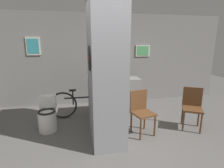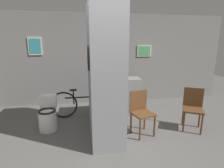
% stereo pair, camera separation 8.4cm
% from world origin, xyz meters
% --- Properties ---
extents(ground_plane, '(14.00, 14.00, 0.00)m').
position_xyz_m(ground_plane, '(0.00, 0.00, 0.00)').
color(ground_plane, '#5B5956').
extents(wall_back, '(8.00, 0.09, 2.60)m').
position_xyz_m(wall_back, '(0.00, 2.63, 1.30)').
color(wall_back, gray).
rests_on(wall_back, ground_plane).
extents(pillar_center, '(0.60, 1.17, 2.60)m').
position_xyz_m(pillar_center, '(0.04, 0.58, 1.30)').
color(pillar_center, gray).
rests_on(pillar_center, ground_plane).
extents(counter_shelf, '(1.28, 0.44, 0.93)m').
position_xyz_m(counter_shelf, '(0.42, 1.62, 0.46)').
color(counter_shelf, gray).
rests_on(counter_shelf, ground_plane).
extents(toilet, '(0.37, 0.53, 0.70)m').
position_xyz_m(toilet, '(-1.11, 1.07, 0.30)').
color(toilet, white).
rests_on(toilet, ground_plane).
extents(chair_near_pillar, '(0.47, 0.47, 0.87)m').
position_xyz_m(chair_near_pillar, '(0.75, 0.58, 0.49)').
color(chair_near_pillar, brown).
rests_on(chair_near_pillar, ground_plane).
extents(chair_by_doorway, '(0.52, 0.52, 0.87)m').
position_xyz_m(chair_by_doorway, '(1.89, 0.59, 0.49)').
color(chair_by_doorway, brown).
rests_on(chair_by_doorway, ground_plane).
extents(bicycle, '(1.63, 0.42, 0.71)m').
position_xyz_m(bicycle, '(-0.35, 1.60, 0.34)').
color(bicycle, black).
rests_on(bicycle, ground_plane).
extents(bottle_tall, '(0.09, 0.09, 0.34)m').
position_xyz_m(bottle_tall, '(0.53, 1.63, 1.05)').
color(bottle_tall, '#267233').
rests_on(bottle_tall, counter_shelf).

